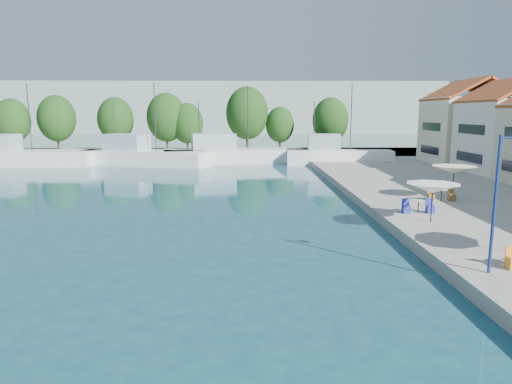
{
  "coord_description": "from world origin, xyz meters",
  "views": [
    {
      "loc": [
        -1.59,
        -2.04,
        6.34
      ],
      "look_at": [
        -1.11,
        26.0,
        1.48
      ],
      "focal_mm": 32.0,
      "sensor_mm": 36.0,
      "label": 1
    }
  ],
  "objects_px": {
    "umbrella_white": "(433,188)",
    "street_lamp": "(507,178)",
    "trawler_04": "(337,156)",
    "trawler_03": "(231,155)",
    "trawler_02": "(142,157)",
    "umbrella_cream": "(454,170)",
    "trawler_01": "(13,157)"
  },
  "relations": [
    {
      "from": "trawler_03",
      "to": "trawler_04",
      "type": "relative_size",
      "value": 1.4
    },
    {
      "from": "street_lamp",
      "to": "umbrella_white",
      "type": "bearing_deg",
      "value": 98.34
    },
    {
      "from": "trawler_02",
      "to": "trawler_03",
      "type": "bearing_deg",
      "value": 29.19
    },
    {
      "from": "trawler_04",
      "to": "umbrella_white",
      "type": "distance_m",
      "value": 32.89
    },
    {
      "from": "trawler_01",
      "to": "umbrella_white",
      "type": "xyz_separation_m",
      "value": [
        38.62,
        -32.75,
        1.36
      ]
    },
    {
      "from": "trawler_04",
      "to": "street_lamp",
      "type": "distance_m",
      "value": 40.96
    },
    {
      "from": "trawler_03",
      "to": "street_lamp",
      "type": "xyz_separation_m",
      "value": [
        11.28,
        -42.68,
        3.02
      ]
    },
    {
      "from": "trawler_04",
      "to": "trawler_02",
      "type": "bearing_deg",
      "value": -174.07
    },
    {
      "from": "trawler_04",
      "to": "trawler_03",
      "type": "bearing_deg",
      "value": 177.23
    },
    {
      "from": "trawler_04",
      "to": "street_lamp",
      "type": "relative_size",
      "value": 2.61
    },
    {
      "from": "trawler_02",
      "to": "street_lamp",
      "type": "height_order",
      "value": "trawler_02"
    },
    {
      "from": "trawler_01",
      "to": "trawler_02",
      "type": "relative_size",
      "value": 1.12
    },
    {
      "from": "umbrella_white",
      "to": "street_lamp",
      "type": "xyz_separation_m",
      "value": [
        -0.7,
        -7.97,
        1.66
      ]
    },
    {
      "from": "trawler_02",
      "to": "trawler_01",
      "type": "bearing_deg",
      "value": -162.61
    },
    {
      "from": "trawler_03",
      "to": "street_lamp",
      "type": "height_order",
      "value": "trawler_03"
    },
    {
      "from": "trawler_02",
      "to": "umbrella_white",
      "type": "height_order",
      "value": "trawler_02"
    },
    {
      "from": "trawler_01",
      "to": "umbrella_cream",
      "type": "relative_size",
      "value": 6.31
    },
    {
      "from": "trawler_02",
      "to": "trawler_03",
      "type": "xyz_separation_m",
      "value": [
        10.89,
        2.14,
        -0.0
      ]
    },
    {
      "from": "trawler_01",
      "to": "umbrella_white",
      "type": "height_order",
      "value": "trawler_01"
    },
    {
      "from": "trawler_02",
      "to": "trawler_03",
      "type": "relative_size",
      "value": 0.91
    },
    {
      "from": "trawler_03",
      "to": "umbrella_cream",
      "type": "bearing_deg",
      "value": -71.29
    },
    {
      "from": "trawler_01",
      "to": "trawler_04",
      "type": "bearing_deg",
      "value": 0.86
    },
    {
      "from": "umbrella_white",
      "to": "street_lamp",
      "type": "distance_m",
      "value": 8.17
    },
    {
      "from": "trawler_02",
      "to": "umbrella_cream",
      "type": "xyz_separation_m",
      "value": [
        26.88,
        -26.14,
        1.54
      ]
    },
    {
      "from": "trawler_04",
      "to": "umbrella_white",
      "type": "relative_size",
      "value": 4.61
    },
    {
      "from": "umbrella_white",
      "to": "street_lamp",
      "type": "bearing_deg",
      "value": -95.04
    },
    {
      "from": "trawler_03",
      "to": "umbrella_white",
      "type": "xyz_separation_m",
      "value": [
        11.98,
        -34.71,
        1.36
      ]
    },
    {
      "from": "umbrella_cream",
      "to": "street_lamp",
      "type": "height_order",
      "value": "street_lamp"
    },
    {
      "from": "trawler_04",
      "to": "trawler_01",
      "type": "bearing_deg",
      "value": -174.59
    },
    {
      "from": "umbrella_white",
      "to": "trawler_03",
      "type": "bearing_deg",
      "value": 109.05
    },
    {
      "from": "trawler_03",
      "to": "umbrella_white",
      "type": "relative_size",
      "value": 6.44
    },
    {
      "from": "trawler_01",
      "to": "trawler_03",
      "type": "relative_size",
      "value": 1.02
    }
  ]
}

